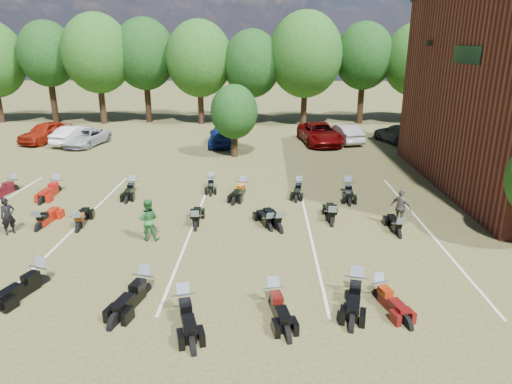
{
  "coord_description": "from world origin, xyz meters",
  "views": [
    {
      "loc": [
        0.11,
        -15.31,
        7.57
      ],
      "look_at": [
        -0.29,
        4.0,
        1.2
      ],
      "focal_mm": 32.0,
      "sensor_mm": 36.0,
      "label": 1
    }
  ],
  "objects_px": {
    "person_green": "(148,220)",
    "motorcycle_14": "(14,191)",
    "car_0": "(46,132)",
    "motorcycle_7": "(40,229)",
    "person_grey": "(401,208)",
    "person_black": "(8,216)",
    "motorcycle_3": "(145,294)",
    "car_4": "(223,135)"
  },
  "relations": [
    {
      "from": "person_green",
      "to": "motorcycle_14",
      "type": "distance_m",
      "value": 10.74
    },
    {
      "from": "car_0",
      "to": "motorcycle_7",
      "type": "distance_m",
      "value": 19.24
    },
    {
      "from": "person_grey",
      "to": "person_green",
      "type": "bearing_deg",
      "value": 56.89
    },
    {
      "from": "car_0",
      "to": "motorcycle_7",
      "type": "height_order",
      "value": "car_0"
    },
    {
      "from": "person_black",
      "to": "person_green",
      "type": "distance_m",
      "value": 5.92
    },
    {
      "from": "car_0",
      "to": "person_grey",
      "type": "height_order",
      "value": "person_grey"
    },
    {
      "from": "person_grey",
      "to": "motorcycle_3",
      "type": "relative_size",
      "value": 0.68
    },
    {
      "from": "car_0",
      "to": "person_green",
      "type": "distance_m",
      "value": 22.45
    },
    {
      "from": "person_green",
      "to": "motorcycle_3",
      "type": "distance_m",
      "value": 4.33
    },
    {
      "from": "motorcycle_7",
      "to": "motorcycle_14",
      "type": "distance_m",
      "value": 6.47
    },
    {
      "from": "car_0",
      "to": "person_green",
      "type": "bearing_deg",
      "value": -37.0
    },
    {
      "from": "car_0",
      "to": "car_4",
      "type": "distance_m",
      "value": 14.05
    },
    {
      "from": "person_black",
      "to": "motorcycle_7",
      "type": "relative_size",
      "value": 0.7
    },
    {
      "from": "car_0",
      "to": "car_4",
      "type": "height_order",
      "value": "car_0"
    },
    {
      "from": "motorcycle_3",
      "to": "motorcycle_7",
      "type": "relative_size",
      "value": 1.09
    },
    {
      "from": "car_0",
      "to": "motorcycle_3",
      "type": "height_order",
      "value": "car_0"
    },
    {
      "from": "person_grey",
      "to": "motorcycle_7",
      "type": "distance_m",
      "value": 15.44
    },
    {
      "from": "person_grey",
      "to": "motorcycle_7",
      "type": "relative_size",
      "value": 0.73
    },
    {
      "from": "person_grey",
      "to": "motorcycle_7",
      "type": "xyz_separation_m",
      "value": [
        -15.4,
        -0.78,
        -0.81
      ]
    },
    {
      "from": "person_black",
      "to": "motorcycle_3",
      "type": "xyz_separation_m",
      "value": [
        6.75,
        -4.61,
        -0.78
      ]
    },
    {
      "from": "motorcycle_14",
      "to": "person_green",
      "type": "bearing_deg",
      "value": -22.17
    },
    {
      "from": "car_4",
      "to": "motorcycle_7",
      "type": "bearing_deg",
      "value": -109.33
    },
    {
      "from": "car_0",
      "to": "person_black",
      "type": "relative_size",
      "value": 3.04
    },
    {
      "from": "person_green",
      "to": "car_4",
      "type": "bearing_deg",
      "value": -92.38
    },
    {
      "from": "motorcycle_3",
      "to": "motorcycle_14",
      "type": "distance_m",
      "value": 14.09
    },
    {
      "from": "car_4",
      "to": "motorcycle_14",
      "type": "distance_m",
      "value": 15.46
    },
    {
      "from": "person_green",
      "to": "person_grey",
      "type": "height_order",
      "value": "person_green"
    },
    {
      "from": "person_black",
      "to": "motorcycle_3",
      "type": "height_order",
      "value": "person_black"
    },
    {
      "from": "person_grey",
      "to": "motorcycle_3",
      "type": "xyz_separation_m",
      "value": [
        -9.63,
        -5.88,
        -0.81
      ]
    },
    {
      "from": "person_grey",
      "to": "motorcycle_3",
      "type": "bearing_deg",
      "value": 78.98
    },
    {
      "from": "motorcycle_3",
      "to": "motorcycle_7",
      "type": "bearing_deg",
      "value": 152.27
    },
    {
      "from": "person_black",
      "to": "motorcycle_14",
      "type": "relative_size",
      "value": 0.66
    },
    {
      "from": "person_black",
      "to": "motorcycle_3",
      "type": "relative_size",
      "value": 0.65
    },
    {
      "from": "car_4",
      "to": "person_green",
      "type": "height_order",
      "value": "person_green"
    },
    {
      "from": "motorcycle_7",
      "to": "person_black",
      "type": "bearing_deg",
      "value": 30.0
    },
    {
      "from": "motorcycle_3",
      "to": "motorcycle_14",
      "type": "relative_size",
      "value": 1.03
    },
    {
      "from": "car_0",
      "to": "person_grey",
      "type": "xyz_separation_m",
      "value": [
        23.15,
        -16.81,
        0.01
      ]
    },
    {
      "from": "person_green",
      "to": "motorcycle_7",
      "type": "bearing_deg",
      "value": -8.8
    },
    {
      "from": "car_0",
      "to": "person_green",
      "type": "xyz_separation_m",
      "value": [
        12.68,
        -18.53,
        0.05
      ]
    },
    {
      "from": "motorcycle_14",
      "to": "person_black",
      "type": "bearing_deg",
      "value": -50.35
    },
    {
      "from": "person_black",
      "to": "motorcycle_7",
      "type": "height_order",
      "value": "person_black"
    },
    {
      "from": "person_green",
      "to": "motorcycle_7",
      "type": "distance_m",
      "value": 5.09
    }
  ]
}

